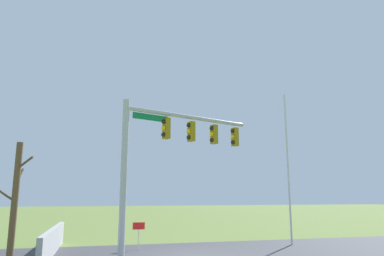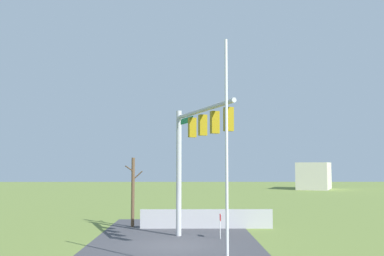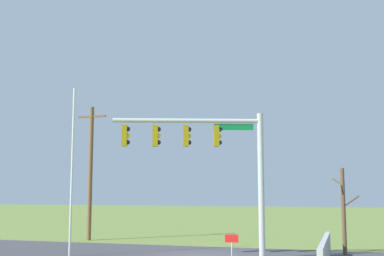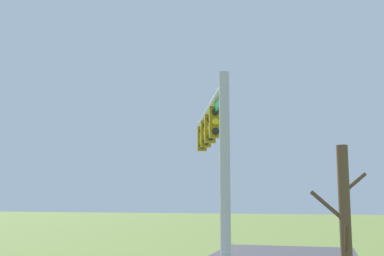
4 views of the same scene
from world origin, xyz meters
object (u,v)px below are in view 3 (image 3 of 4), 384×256
object	(u,v)px
flagpole	(72,171)
bare_tree	(344,210)
open_sign	(232,242)
signal_mast	(212,153)
utility_pole	(91,170)

from	to	relation	value
flagpole	bare_tree	bearing A→B (deg)	20.48
bare_tree	flagpole	bearing A→B (deg)	-159.52
flagpole	open_sign	world-z (taller)	flagpole
signal_mast	utility_pole	size ratio (longest dim) A/B	0.78
flagpole	bare_tree	size ratio (longest dim) A/B	1.92
flagpole	utility_pole	distance (m)	7.94
flagpole	bare_tree	xyz separation A→B (m)	(12.16, 4.54, -1.84)
signal_mast	bare_tree	size ratio (longest dim) A/B	1.59
signal_mast	open_sign	world-z (taller)	signal_mast
bare_tree	open_sign	world-z (taller)	bare_tree
signal_mast	bare_tree	distance (m)	7.13
open_sign	utility_pole	bearing A→B (deg)	144.41
utility_pole	bare_tree	distance (m)	15.59
open_sign	flagpole	bearing A→B (deg)	177.33
flagpole	utility_pole	xyz separation A→B (m)	(-3.01, 7.33, 0.37)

